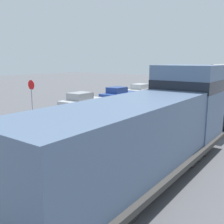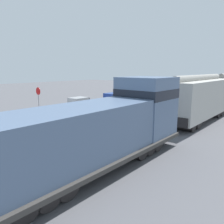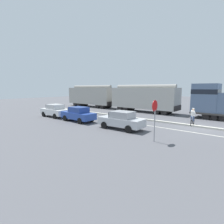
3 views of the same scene
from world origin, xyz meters
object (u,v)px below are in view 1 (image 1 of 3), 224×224
(parked_car_silver, at_px, (81,101))
(stop_sign, at_px, (31,91))
(locomotive, at_px, (153,129))
(parked_car_white, at_px, (140,91))
(cyclist, at_px, (98,119))
(parked_car_blue, at_px, (117,95))

(parked_car_silver, relative_size, stop_sign, 1.48)
(locomotive, bearing_deg, parked_car_white, 121.81)
(cyclist, xyz_separation_m, stop_sign, (-7.32, 0.54, 1.21))
(locomotive, bearing_deg, parked_car_blue, 129.84)
(locomotive, relative_size, parked_car_silver, 2.72)
(parked_car_white, height_order, stop_sign, stop_sign)
(locomotive, relative_size, cyclist, 6.77)
(locomotive, height_order, cyclist, locomotive)
(locomotive, height_order, parked_car_silver, locomotive)
(stop_sign, bearing_deg, cyclist, -4.21)
(parked_car_silver, height_order, parked_car_white, same)
(cyclist, distance_m, stop_sign, 7.44)
(locomotive, distance_m, stop_sign, 13.55)
(locomotive, distance_m, parked_car_silver, 13.93)
(parked_car_blue, bearing_deg, parked_car_white, 89.45)
(parked_car_white, bearing_deg, cyclist, -68.74)
(parked_car_blue, bearing_deg, cyclist, -60.31)
(parked_car_silver, bearing_deg, parked_car_white, 90.56)
(parked_car_silver, relative_size, parked_car_white, 1.01)
(locomotive, xyz_separation_m, cyclist, (-5.62, 3.47, -0.98))
(locomotive, xyz_separation_m, parked_car_silver, (-11.37, 7.99, -0.98))
(cyclist, bearing_deg, parked_car_white, 111.26)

